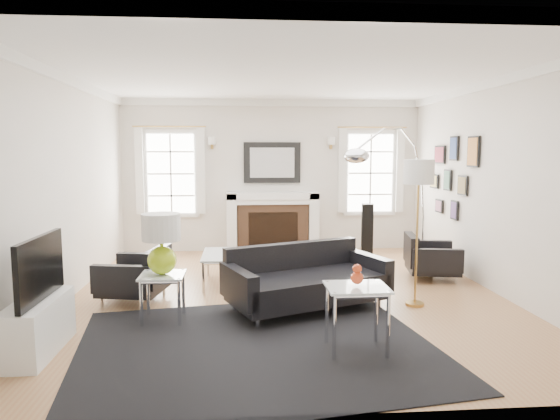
{
  "coord_description": "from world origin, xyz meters",
  "views": [
    {
      "loc": [
        -0.57,
        -6.28,
        1.84
      ],
      "look_at": [
        -0.06,
        0.3,
        1.08
      ],
      "focal_mm": 32.0,
      "sensor_mm": 36.0,
      "label": 1
    }
  ],
  "objects": [
    {
      "name": "floor",
      "position": [
        0.0,
        0.0,
        0.0
      ],
      "size": [
        6.0,
        6.0,
        0.0
      ],
      "primitive_type": "plane",
      "color": "#A06B43",
      "rests_on": "ground"
    },
    {
      "name": "back_wall",
      "position": [
        0.0,
        3.0,
        1.4
      ],
      "size": [
        5.5,
        0.04,
        2.8
      ],
      "primitive_type": "cube",
      "color": "silver",
      "rests_on": "floor"
    },
    {
      "name": "front_wall",
      "position": [
        0.0,
        -3.0,
        1.4
      ],
      "size": [
        5.5,
        0.04,
        2.8
      ],
      "primitive_type": "cube",
      "color": "silver",
      "rests_on": "floor"
    },
    {
      "name": "left_wall",
      "position": [
        -2.75,
        0.0,
        1.4
      ],
      "size": [
        0.04,
        6.0,
        2.8
      ],
      "primitive_type": "cube",
      "color": "silver",
      "rests_on": "floor"
    },
    {
      "name": "right_wall",
      "position": [
        2.75,
        0.0,
        1.4
      ],
      "size": [
        0.04,
        6.0,
        2.8
      ],
      "primitive_type": "cube",
      "color": "silver",
      "rests_on": "floor"
    },
    {
      "name": "ceiling",
      "position": [
        0.0,
        0.0,
        2.8
      ],
      "size": [
        5.5,
        6.0,
        0.02
      ],
      "primitive_type": "cube",
      "color": "white",
      "rests_on": "back_wall"
    },
    {
      "name": "crown_molding",
      "position": [
        0.0,
        0.0,
        2.74
      ],
      "size": [
        5.5,
        6.0,
        0.12
      ],
      "primitive_type": "cube",
      "color": "white",
      "rests_on": "back_wall"
    },
    {
      "name": "fireplace",
      "position": [
        0.0,
        2.79,
        0.54
      ],
      "size": [
        1.7,
        0.69,
        1.11
      ],
      "color": "white",
      "rests_on": "floor"
    },
    {
      "name": "mantel_mirror",
      "position": [
        0.0,
        2.95,
        1.65
      ],
      "size": [
        1.05,
        0.07,
        0.75
      ],
      "color": "black",
      "rests_on": "back_wall"
    },
    {
      "name": "window_left",
      "position": [
        -1.85,
        2.95,
        1.46
      ],
      "size": [
        1.24,
        0.15,
        1.62
      ],
      "color": "white",
      "rests_on": "back_wall"
    },
    {
      "name": "window_right",
      "position": [
        1.85,
        2.95,
        1.46
      ],
      "size": [
        1.24,
        0.15,
        1.62
      ],
      "color": "white",
      "rests_on": "back_wall"
    },
    {
      "name": "gallery_wall",
      "position": [
        2.72,
        1.3,
        1.53
      ],
      "size": [
        0.04,
        1.73,
        1.29
      ],
      "color": "black",
      "rests_on": "right_wall"
    },
    {
      "name": "tv_unit",
      "position": [
        -2.44,
        -1.7,
        0.33
      ],
      "size": [
        0.35,
        1.0,
        1.09
      ],
      "color": "white",
      "rests_on": "floor"
    },
    {
      "name": "area_rug",
      "position": [
        -0.44,
        -1.73,
        0.01
      ],
      "size": [
        3.68,
        3.22,
        0.01
      ],
      "primitive_type": "cube",
      "rotation": [
        0.0,
        0.0,
        0.15
      ],
      "color": "black",
      "rests_on": "floor"
    },
    {
      "name": "sofa",
      "position": [
        0.16,
        -0.58,
        0.33
      ],
      "size": [
        2.05,
        1.48,
        0.61
      ],
      "color": "black",
      "rests_on": "floor"
    },
    {
      "name": "armchair_left",
      "position": [
        -1.87,
        -0.11,
        0.31
      ],
      "size": [
        0.87,
        0.94,
        0.55
      ],
      "color": "black",
      "rests_on": "floor"
    },
    {
      "name": "armchair_right",
      "position": [
        2.15,
        0.66,
        0.3
      ],
      "size": [
        0.83,
        0.9,
        0.53
      ],
      "color": "black",
      "rests_on": "floor"
    },
    {
      "name": "coffee_table",
      "position": [
        -0.63,
        0.61,
        0.4
      ],
      "size": [
        0.97,
        0.97,
        0.43
      ],
      "color": "silver",
      "rests_on": "floor"
    },
    {
      "name": "side_table_left",
      "position": [
        -1.44,
        -0.89,
        0.42
      ],
      "size": [
        0.47,
        0.47,
        0.52
      ],
      "color": "silver",
      "rests_on": "floor"
    },
    {
      "name": "nesting_table",
      "position": [
        0.48,
        -1.89,
        0.5
      ],
      "size": [
        0.56,
        0.47,
        0.62
      ],
      "color": "silver",
      "rests_on": "floor"
    },
    {
      "name": "gourd_lamp",
      "position": [
        -1.44,
        -0.89,
        0.9
      ],
      "size": [
        0.42,
        0.42,
        0.67
      ],
      "color": "#B0D31A",
      "rests_on": "side_table_left"
    },
    {
      "name": "orange_vase",
      "position": [
        0.48,
        -1.89,
        0.72
      ],
      "size": [
        0.12,
        0.12,
        0.19
      ],
      "color": "red",
      "rests_on": "nesting_table"
    },
    {
      "name": "arc_floor_lamp",
      "position": [
        1.54,
        0.5,
        1.23
      ],
      "size": [
        1.6,
        1.48,
        2.27
      ],
      "color": "silver",
      "rests_on": "floor"
    },
    {
      "name": "stick_floor_lamp",
      "position": [
        1.51,
        -0.56,
        1.52
      ],
      "size": [
        0.36,
        0.36,
        1.76
      ],
      "color": "#B3873E",
      "rests_on": "floor"
    },
    {
      "name": "speaker_tower",
      "position": [
        1.6,
        2.13,
        0.48
      ],
      "size": [
        0.22,
        0.22,
        0.96
      ],
      "primitive_type": "cube",
      "rotation": [
        0.0,
        0.0,
        -0.16
      ],
      "color": "black",
      "rests_on": "floor"
    }
  ]
}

